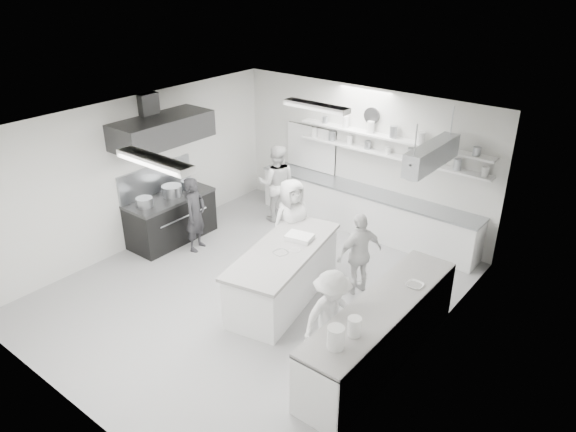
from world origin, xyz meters
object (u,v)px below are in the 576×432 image
Objects in this scene: prep_island at (284,275)px; cook_back at (277,183)px; stove at (171,219)px; cook_stove at (195,214)px; right_counter at (381,333)px; back_counter at (364,211)px.

prep_island is 1.43× the size of cook_back.
stove is 0.78m from cook_stove.
cook_back is at bearing 62.20° from stove.
cook_stove is (-4.54, 0.64, 0.29)m from right_counter.
cook_stove reaches higher than stove.
back_counter is 3.54m from cook_stove.
stove is 1.18× the size of cook_stove.
stove is 0.73× the size of prep_island.
cook_back is (-1.80, -0.72, 0.40)m from back_counter.
stove is 0.55× the size of right_counter.
right_counter reaches higher than stove.
cook_back reaches higher than cook_stove.
cook_back reaches higher than right_counter.
cook_back is (-4.15, 2.68, 0.39)m from right_counter.
cook_stove is (-2.19, -2.76, 0.30)m from back_counter.
cook_stove reaches higher than prep_island.
stove is at bearing 76.71° from cook_stove.
cook_back reaches higher than back_counter.
back_counter reaches higher than prep_island.
cook_back is at bearing 119.87° from prep_island.
prep_island is (3.16, -0.23, 0.00)m from stove.
cook_stove is 0.88× the size of cook_back.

